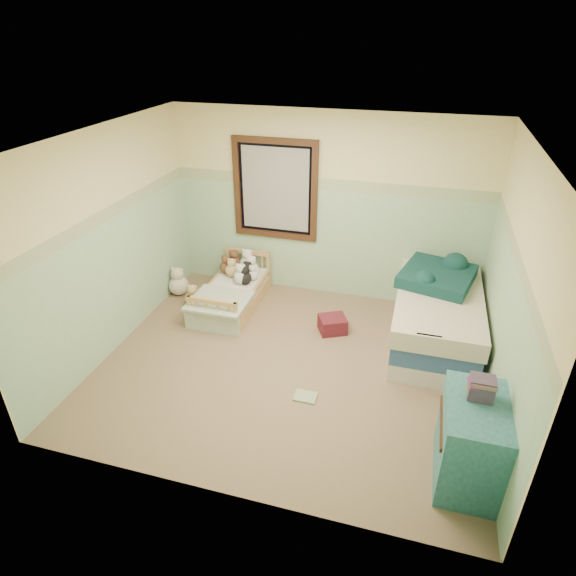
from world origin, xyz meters
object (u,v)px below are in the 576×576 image
(toddler_bed_frame, at_px, (233,300))
(dresser, at_px, (471,442))
(plush_floor_tan, at_px, (193,299))
(twin_bed_frame, at_px, (434,333))
(plush_floor_cream, at_px, (179,285))
(floor_book, at_px, (305,397))
(red_pillow, at_px, (332,324))

(toddler_bed_frame, xyz_separation_m, dresser, (2.95, -2.12, 0.31))
(plush_floor_tan, xyz_separation_m, twin_bed_frame, (3.16, 0.05, -0.00))
(toddler_bed_frame, height_order, plush_floor_cream, plush_floor_cream)
(dresser, bearing_deg, twin_bed_frame, 98.37)
(floor_book, bearing_deg, red_pillow, 88.94)
(dresser, height_order, red_pillow, dresser)
(twin_bed_frame, bearing_deg, floor_book, -131.26)
(toddler_bed_frame, relative_size, plush_floor_tan, 6.11)
(twin_bed_frame, relative_size, dresser, 2.36)
(toddler_bed_frame, bearing_deg, twin_bed_frame, -2.54)
(red_pillow, bearing_deg, toddler_bed_frame, 170.12)
(plush_floor_tan, distance_m, twin_bed_frame, 3.16)
(plush_floor_tan, height_order, dresser, dresser)
(dresser, bearing_deg, red_pillow, 129.02)
(toddler_bed_frame, distance_m, plush_floor_tan, 0.53)
(dresser, bearing_deg, floor_book, 159.30)
(plush_floor_tan, bearing_deg, toddler_bed_frame, 18.28)
(plush_floor_cream, relative_size, red_pillow, 0.87)
(toddler_bed_frame, relative_size, dresser, 1.71)
(plush_floor_tan, distance_m, red_pillow, 1.94)
(plush_floor_tan, xyz_separation_m, floor_book, (1.91, -1.37, -0.10))
(toddler_bed_frame, height_order, twin_bed_frame, twin_bed_frame)
(plush_floor_cream, xyz_separation_m, plush_floor_tan, (0.34, -0.25, -0.03))
(plush_floor_cream, xyz_separation_m, dresser, (3.79, -2.20, 0.25))
(dresser, height_order, floor_book, dresser)
(plush_floor_cream, height_order, floor_book, plush_floor_cream)
(red_pillow, bearing_deg, dresser, -50.98)
(toddler_bed_frame, distance_m, plush_floor_cream, 0.85)
(red_pillow, height_order, floor_book, red_pillow)
(twin_bed_frame, distance_m, red_pillow, 1.23)
(plush_floor_cream, xyz_separation_m, twin_bed_frame, (3.50, -0.20, -0.03))
(toddler_bed_frame, xyz_separation_m, floor_book, (1.41, -1.54, -0.08))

